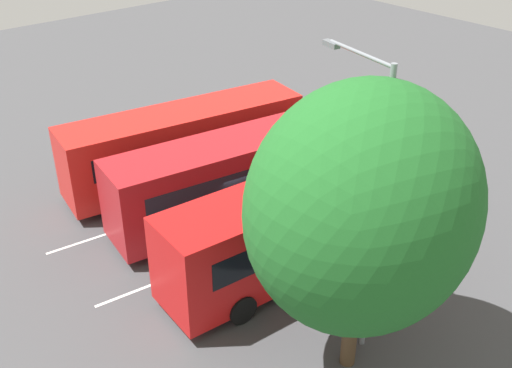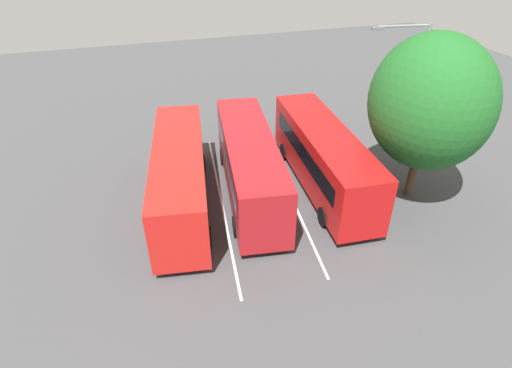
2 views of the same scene
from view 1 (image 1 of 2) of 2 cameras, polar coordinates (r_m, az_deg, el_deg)
ground_plane at (r=24.61m, az=-1.82°, el=-3.31°), size 68.52×68.52×0.00m
bus_far_left at (r=21.10m, az=4.47°, el=-3.51°), size 10.87×3.28×3.42m
bus_center_left at (r=23.98m, az=-1.50°, el=0.96°), size 10.95×4.00×3.42m
bus_center_right at (r=26.63m, az=-6.66°, el=3.84°), size 10.96×4.14×3.42m
pedestrian at (r=30.53m, az=3.18°, el=5.77°), size 0.42×0.42×1.76m
street_lamp at (r=16.49m, az=10.86°, el=-1.20°), size 0.68×2.81×8.85m
depot_tree at (r=15.45m, az=10.02°, el=-2.29°), size 6.34×5.71×8.67m
lane_stripe_outer_left at (r=23.39m, az=1.16°, el=-5.26°), size 13.83×1.77×0.01m
lane_stripe_inner_left at (r=25.92m, az=-4.49°, el=-1.54°), size 13.83×1.77×0.01m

